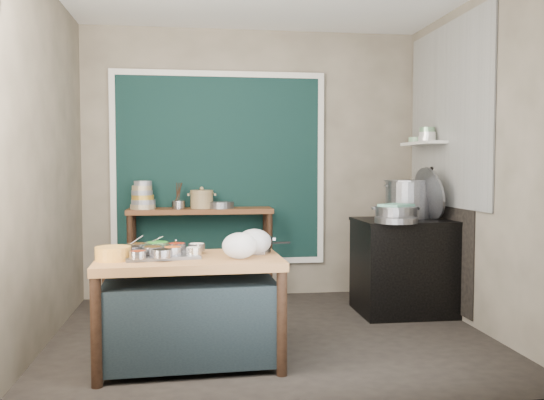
{
  "coord_description": "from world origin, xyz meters",
  "views": [
    {
      "loc": [
        -0.61,
        -4.57,
        1.37
      ],
      "look_at": [
        0.04,
        0.25,
        1.09
      ],
      "focal_mm": 38.0,
      "sensor_mm": 36.0,
      "label": 1
    }
  ],
  "objects": [
    {
      "name": "soot_patch",
      "position": [
        1.74,
        0.65,
        0.7
      ],
      "size": [
        0.01,
        1.3,
        1.3
      ],
      "primitive_type": "cube",
      "color": "black",
      "rests_on": "right_wall"
    },
    {
      "name": "utensil_cup",
      "position": [
        -0.77,
        1.26,
        0.99
      ],
      "size": [
        0.16,
        0.16,
        0.08
      ],
      "primitive_type": "cylinder",
      "rotation": [
        0.0,
        0.0,
        -0.22
      ],
      "color": "gray",
      "rests_on": "back_counter"
    },
    {
      "name": "shallow_pan",
      "position": [
        1.14,
        0.24,
        0.9
      ],
      "size": [
        0.46,
        0.46,
        0.05
      ],
      "primitive_type": "cylinder",
      "rotation": [
        0.0,
        0.0,
        -0.28
      ],
      "color": "gray",
      "rests_on": "stove_top"
    },
    {
      "name": "wide_bowl",
      "position": [
        -0.35,
        1.25,
        0.98
      ],
      "size": [
        0.34,
        0.34,
        0.07
      ],
      "primitive_type": "cylinder",
      "rotation": [
        0.0,
        0.0,
        -0.35
      ],
      "color": "gray",
      "rests_on": "back_counter"
    },
    {
      "name": "shelf_bowl_green",
      "position": [
        1.63,
        1.05,
        1.64
      ],
      "size": [
        0.18,
        0.18,
        0.05
      ],
      "primitive_type": "cylinder",
      "rotation": [
        0.0,
        0.0,
        -0.27
      ],
      "color": "gray",
      "rests_on": "wall_shelf"
    },
    {
      "name": "ceramic_crock",
      "position": [
        -0.54,
        1.27,
        1.03
      ],
      "size": [
        0.25,
        0.25,
        0.16
      ],
      "primitive_type": null,
      "rotation": [
        0.0,
        0.0,
        -0.03
      ],
      "color": "olive",
      "rests_on": "back_counter"
    },
    {
      "name": "bowl_stack",
      "position": [
        -1.12,
        1.24,
        1.07
      ],
      "size": [
        0.25,
        0.25,
        0.28
      ],
      "color": "tan",
      "rests_on": "back_counter"
    },
    {
      "name": "tile_panel",
      "position": [
        1.74,
        0.55,
        1.85
      ],
      "size": [
        0.02,
        1.7,
        1.7
      ],
      "primitive_type": "cube",
      "color": "#B2B2AA",
      "rests_on": "right_wall"
    },
    {
      "name": "pot_lid",
      "position": [
        1.56,
        0.52,
        1.12
      ],
      "size": [
        0.18,
        0.51,
        0.49
      ],
      "primitive_type": "cylinder",
      "rotation": [
        0.0,
        1.36,
        0.12
      ],
      "color": "gray",
      "rests_on": "stove_top"
    },
    {
      "name": "yellow_basin",
      "position": [
        -1.15,
        -0.68,
        0.8
      ],
      "size": [
        0.3,
        0.3,
        0.09
      ],
      "primitive_type": "cylinder",
      "rotation": [
        0.0,
        0.0,
        0.33
      ],
      "color": "gold",
      "rests_on": "prep_table"
    },
    {
      "name": "wall_shelf",
      "position": [
        1.63,
        0.85,
        1.6
      ],
      "size": [
        0.22,
        0.7,
        0.03
      ],
      "primitive_type": "cube",
      "color": "beige",
      "rests_on": "right_wall"
    },
    {
      "name": "plastic_bag_b",
      "position": [
        -0.19,
        -0.55,
        0.84
      ],
      "size": [
        0.27,
        0.24,
        0.18
      ],
      "primitive_type": "ellipsoid",
      "rotation": [
        0.0,
        0.0,
        -0.15
      ],
      "color": "white",
      "rests_on": "prep_table"
    },
    {
      "name": "stock_pot",
      "position": [
        1.43,
        0.72,
        1.06
      ],
      "size": [
        0.53,
        0.53,
        0.36
      ],
      "primitive_type": null,
      "rotation": [
        0.0,
        0.0,
        0.15
      ],
      "color": "gray",
      "rests_on": "stove_top"
    },
    {
      "name": "floor",
      "position": [
        0.0,
        0.0,
        -0.01
      ],
      "size": [
        3.5,
        3.0,
        0.02
      ],
      "primitive_type": "cube",
      "color": "#29241F",
      "rests_on": "ground"
    },
    {
      "name": "steamer",
      "position": [
        1.21,
        0.44,
        0.95
      ],
      "size": [
        0.48,
        0.48,
        0.13
      ],
      "primitive_type": null,
      "rotation": [
        0.0,
        0.0,
        -0.22
      ],
      "color": "gray",
      "rests_on": "stove_top"
    },
    {
      "name": "left_wall",
      "position": [
        -1.76,
        0.0,
        1.4
      ],
      "size": [
        0.02,
        3.0,
        2.8
      ],
      "primitive_type": "cube",
      "color": "gray",
      "rests_on": "floor"
    },
    {
      "name": "stove_block",
      "position": [
        1.35,
        0.55,
        0.42
      ],
      "size": [
        0.9,
        0.68,
        0.85
      ],
      "primitive_type": "cube",
      "color": "black",
      "rests_on": "floor"
    },
    {
      "name": "right_wall",
      "position": [
        1.76,
        0.0,
        1.4
      ],
      "size": [
        0.02,
        3.0,
        2.8
      ],
      "primitive_type": "cube",
      "color": "gray",
      "rests_on": "floor"
    },
    {
      "name": "condiment_bowls",
      "position": [
        -0.86,
        -0.57,
        0.8
      ],
      "size": [
        0.58,
        0.44,
        0.07
      ],
      "color": "gray",
      "rests_on": "condiment_tray"
    },
    {
      "name": "curtain_panel",
      "position": [
        -0.35,
        1.47,
        1.35
      ],
      "size": [
        2.1,
        0.02,
        1.9
      ],
      "primitive_type": "cube",
      "color": "black",
      "rests_on": "back_wall"
    },
    {
      "name": "shelf_bowl_stack",
      "position": [
        1.63,
        0.77,
        1.68
      ],
      "size": [
        0.17,
        0.17,
        0.14
      ],
      "color": "silver",
      "rests_on": "wall_shelf"
    },
    {
      "name": "prep_table",
      "position": [
        -0.65,
        -0.61,
        0.38
      ],
      "size": [
        1.28,
        0.77,
        0.75
      ],
      "primitive_type": "cube",
      "rotation": [
        0.0,
        0.0,
        0.04
      ],
      "color": "#955E36",
      "rests_on": "floor"
    },
    {
      "name": "plastic_bag_a",
      "position": [
        -0.31,
        -0.73,
        0.84
      ],
      "size": [
        0.29,
        0.27,
        0.18
      ],
      "primitive_type": "ellipsoid",
      "rotation": [
        0.0,
        0.0,
        0.38
      ],
      "color": "white",
      "rests_on": "prep_table"
    },
    {
      "name": "back_wall",
      "position": [
        0.0,
        1.51,
        1.4
      ],
      "size": [
        3.5,
        0.02,
        2.8
      ],
      "primitive_type": "cube",
      "color": "gray",
      "rests_on": "floor"
    },
    {
      "name": "condiment_tray",
      "position": [
        -0.84,
        -0.59,
        0.76
      ],
      "size": [
        0.55,
        0.43,
        0.02
      ],
      "primitive_type": "cube",
      "rotation": [
        0.0,
        0.0,
        0.18
      ],
      "color": "gray",
      "rests_on": "prep_table"
    },
    {
      "name": "saucepan",
      "position": [
        -0.17,
        -0.48,
        0.81
      ],
      "size": [
        0.22,
        0.22,
        0.12
      ],
      "primitive_type": null,
      "rotation": [
        0.0,
        0.0,
        -0.02
      ],
      "color": "gray",
      "rests_on": "prep_table"
    },
    {
      "name": "back_counter",
      "position": [
        -0.55,
        1.28,
        0.47
      ],
      "size": [
        1.45,
        0.4,
        0.95
      ],
      "primitive_type": "cube",
      "color": "#592F19",
      "rests_on": "floor"
    },
    {
      "name": "stove_top",
      "position": [
        1.35,
        0.55,
        0.86
      ],
      "size": [
        0.92,
        0.69,
        0.03
      ],
      "primitive_type": "cube",
      "color": "black",
      "rests_on": "stove_block"
    },
    {
      "name": "green_cloth",
      "position": [
        1.21,
        0.44,
        1.02
      ],
      "size": [
        0.35,
        0.34,
        0.02
      ],
      "primitive_type": "cube",
      "rotation": [
        0.0,
        0.0,
        0.62
      ],
      "color": "#66AEA0",
      "rests_on": "steamer"
    },
    {
      "name": "curtain_frame",
      "position": [
        -0.35,
        1.46,
        1.35
      ],
      "size": [
        2.22,
        0.03,
        2.02
      ],
      "primitive_type": null,
      "color": "beige",
      "rests_on": "back_wall"
    }
  ]
}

